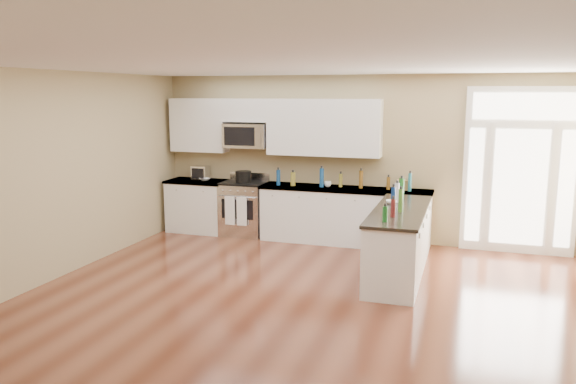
{
  "coord_description": "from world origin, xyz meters",
  "views": [
    {
      "loc": [
        1.77,
        -5.36,
        2.5
      ],
      "look_at": [
        -0.61,
        2.0,
        1.13
      ],
      "focal_mm": 35.0,
      "sensor_mm": 36.0,
      "label": 1
    }
  ],
  "objects_px": {
    "kitchen_range": "(244,208)",
    "toaster_oven": "(201,173)",
    "stockpot": "(243,176)",
    "peninsula_cabinet": "(399,245)"
  },
  "relations": [
    {
      "from": "kitchen_range",
      "to": "toaster_oven",
      "type": "height_order",
      "value": "toaster_oven"
    },
    {
      "from": "toaster_oven",
      "to": "stockpot",
      "type": "bearing_deg",
      "value": -10.46
    },
    {
      "from": "peninsula_cabinet",
      "to": "kitchen_range",
      "type": "relative_size",
      "value": 2.15
    },
    {
      "from": "peninsula_cabinet",
      "to": "toaster_oven",
      "type": "bearing_deg",
      "value": 157.47
    },
    {
      "from": "stockpot",
      "to": "toaster_oven",
      "type": "distance_m",
      "value": 0.92
    },
    {
      "from": "stockpot",
      "to": "toaster_oven",
      "type": "bearing_deg",
      "value": 170.07
    },
    {
      "from": "kitchen_range",
      "to": "toaster_oven",
      "type": "distance_m",
      "value": 1.08
    },
    {
      "from": "peninsula_cabinet",
      "to": "stockpot",
      "type": "xyz_separation_m",
      "value": [
        -2.89,
        1.42,
        0.62
      ]
    },
    {
      "from": "kitchen_range",
      "to": "toaster_oven",
      "type": "xyz_separation_m",
      "value": [
        -0.9,
        0.13,
        0.58
      ]
    },
    {
      "from": "toaster_oven",
      "to": "peninsula_cabinet",
      "type": "bearing_deg",
      "value": -23.06
    }
  ]
}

